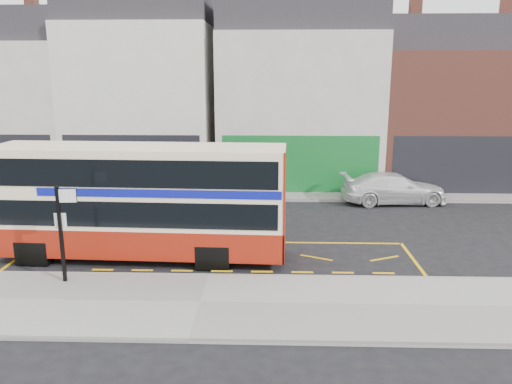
{
  "coord_description": "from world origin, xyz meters",
  "views": [
    {
      "loc": [
        1.98,
        -15.14,
        6.4
      ],
      "look_at": [
        1.44,
        2.0,
        2.29
      ],
      "focal_mm": 35.0,
      "sensor_mm": 36.0,
      "label": 1
    }
  ],
  "objects_px": {
    "bus_stop_post": "(62,225)",
    "car_white": "(394,188)",
    "car_silver": "(16,185)",
    "street_tree_right": "(362,127)",
    "car_grey": "(223,189)",
    "double_decker_bus": "(142,200)"
  },
  "relations": [
    {
      "from": "bus_stop_post",
      "to": "car_white",
      "type": "height_order",
      "value": "bus_stop_post"
    },
    {
      "from": "car_silver",
      "to": "street_tree_right",
      "type": "height_order",
      "value": "street_tree_right"
    },
    {
      "from": "car_silver",
      "to": "car_grey",
      "type": "relative_size",
      "value": 1.02
    },
    {
      "from": "bus_stop_post",
      "to": "car_silver",
      "type": "height_order",
      "value": "bus_stop_post"
    },
    {
      "from": "car_grey",
      "to": "car_silver",
      "type": "bearing_deg",
      "value": 75.7
    },
    {
      "from": "street_tree_right",
      "to": "bus_stop_post",
      "type": "bearing_deg",
      "value": -130.24
    },
    {
      "from": "car_white",
      "to": "street_tree_right",
      "type": "xyz_separation_m",
      "value": [
        -1.26,
        2.73,
        2.76
      ]
    },
    {
      "from": "car_grey",
      "to": "car_white",
      "type": "bearing_deg",
      "value": -101.49
    },
    {
      "from": "car_white",
      "to": "street_tree_right",
      "type": "bearing_deg",
      "value": 20.19
    },
    {
      "from": "car_white",
      "to": "car_grey",
      "type": "bearing_deg",
      "value": 86.57
    },
    {
      "from": "bus_stop_post",
      "to": "car_silver",
      "type": "distance_m",
      "value": 12.7
    },
    {
      "from": "car_silver",
      "to": "car_white",
      "type": "height_order",
      "value": "car_white"
    },
    {
      "from": "car_grey",
      "to": "street_tree_right",
      "type": "relative_size",
      "value": 0.83
    },
    {
      "from": "car_silver",
      "to": "bus_stop_post",
      "type": "bearing_deg",
      "value": -128.71
    },
    {
      "from": "car_grey",
      "to": "car_white",
      "type": "height_order",
      "value": "car_white"
    },
    {
      "from": "street_tree_right",
      "to": "car_silver",
      "type": "bearing_deg",
      "value": -171.78
    },
    {
      "from": "bus_stop_post",
      "to": "car_white",
      "type": "relative_size",
      "value": 0.58
    },
    {
      "from": "double_decker_bus",
      "to": "car_white",
      "type": "height_order",
      "value": "double_decker_bus"
    },
    {
      "from": "car_grey",
      "to": "street_tree_right",
      "type": "bearing_deg",
      "value": -81.02
    },
    {
      "from": "double_decker_bus",
      "to": "car_white",
      "type": "relative_size",
      "value": 1.94
    },
    {
      "from": "bus_stop_post",
      "to": "car_grey",
      "type": "bearing_deg",
      "value": 65.11
    },
    {
      "from": "bus_stop_post",
      "to": "street_tree_right",
      "type": "bearing_deg",
      "value": 45.34
    }
  ]
}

